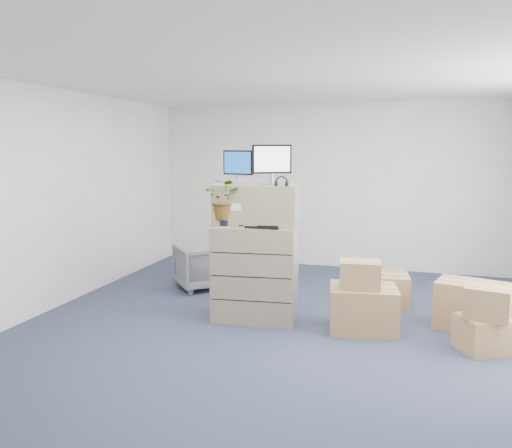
# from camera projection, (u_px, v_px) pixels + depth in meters

# --- Properties ---
(ground) EXTENTS (7.00, 7.00, 0.00)m
(ground) POSITION_uv_depth(u_px,v_px,m) (277.00, 337.00, 5.45)
(ground) COLOR #21273D
(ground) RESTS_ON ground
(wall_back) EXTENTS (6.00, 0.02, 2.80)m
(wall_back) POSITION_uv_depth(u_px,v_px,m) (328.00, 186.00, 8.56)
(wall_back) COLOR silver
(wall_back) RESTS_ON ground
(filing_cabinet_lower) EXTENTS (1.03, 0.70, 1.13)m
(filing_cabinet_lower) POSITION_uv_depth(u_px,v_px,m) (255.00, 273.00, 5.96)
(filing_cabinet_lower) COLOR gray
(filing_cabinet_lower) RESTS_ON ground
(filing_cabinet_upper) EXTENTS (1.02, 0.59, 0.49)m
(filing_cabinet_upper) POSITION_uv_depth(u_px,v_px,m) (256.00, 205.00, 5.89)
(filing_cabinet_upper) COLOR gray
(filing_cabinet_upper) RESTS_ON filing_cabinet_lower
(monitor_left) EXTENTS (0.40, 0.20, 0.40)m
(monitor_left) POSITION_uv_depth(u_px,v_px,m) (238.00, 165.00, 5.87)
(monitor_left) COLOR #99999E
(monitor_left) RESTS_ON filing_cabinet_upper
(monitor_right) EXTENTS (0.43, 0.28, 0.46)m
(monitor_right) POSITION_uv_depth(u_px,v_px,m) (272.00, 162.00, 5.80)
(monitor_right) COLOR #99999E
(monitor_right) RESTS_ON filing_cabinet_upper
(headphones) EXTENTS (0.15, 0.03, 0.15)m
(headphones) POSITION_uv_depth(u_px,v_px,m) (281.00, 182.00, 5.61)
(headphones) COLOR black
(headphones) RESTS_ON filing_cabinet_upper
(keyboard) EXTENTS (0.53, 0.24, 0.03)m
(keyboard) POSITION_uv_depth(u_px,v_px,m) (258.00, 226.00, 5.77)
(keyboard) COLOR black
(keyboard) RESTS_ON filing_cabinet_lower
(mouse) EXTENTS (0.10, 0.07, 0.03)m
(mouse) POSITION_uv_depth(u_px,v_px,m) (280.00, 227.00, 5.70)
(mouse) COLOR silver
(mouse) RESTS_ON filing_cabinet_lower
(water_bottle) EXTENTS (0.09, 0.09, 0.31)m
(water_bottle) POSITION_uv_depth(u_px,v_px,m) (263.00, 213.00, 5.90)
(water_bottle) COLOR gray
(water_bottle) RESTS_ON filing_cabinet_lower
(phone_dock) EXTENTS (0.08, 0.07, 0.16)m
(phone_dock) POSITION_uv_depth(u_px,v_px,m) (249.00, 221.00, 5.90)
(phone_dock) COLOR silver
(phone_dock) RESTS_ON filing_cabinet_lower
(external_drive) EXTENTS (0.22, 0.18, 0.06)m
(external_drive) POSITION_uv_depth(u_px,v_px,m) (285.00, 223.00, 5.91)
(external_drive) COLOR black
(external_drive) RESTS_ON filing_cabinet_lower
(tissue_box) EXTENTS (0.29, 0.17, 0.10)m
(tissue_box) POSITION_uv_depth(u_px,v_px,m) (289.00, 216.00, 5.91)
(tissue_box) COLOR #3A81C6
(tissue_box) RESTS_ON external_drive
(potted_plant) EXTENTS (0.51, 0.55, 0.45)m
(potted_plant) POSITION_uv_depth(u_px,v_px,m) (225.00, 205.00, 5.78)
(potted_plant) COLOR #ADC29C
(potted_plant) RESTS_ON filing_cabinet_lower
(office_chair) EXTENTS (0.95, 0.95, 0.72)m
(office_chair) POSITION_uv_depth(u_px,v_px,m) (202.00, 264.00, 7.33)
(office_chair) COLOR #56565B
(office_chair) RESTS_ON ground
(cardboard_boxes) EXTENTS (2.02, 1.91, 0.82)m
(cardboard_boxes) POSITION_uv_depth(u_px,v_px,m) (415.00, 303.00, 5.71)
(cardboard_boxes) COLOR olive
(cardboard_boxes) RESTS_ON ground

